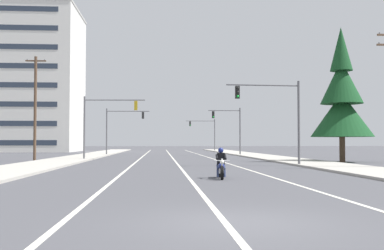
{
  "coord_description": "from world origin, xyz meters",
  "views": [
    {
      "loc": [
        -1.63,
        -9.85,
        1.71
      ],
      "look_at": [
        0.5,
        20.89,
        2.87
      ],
      "focal_mm": 43.26,
      "sensor_mm": 36.0,
      "label": 1
    }
  ],
  "objects": [
    {
      "name": "lane_stripe_center",
      "position": [
        -0.24,
        45.0,
        0.0
      ],
      "size": [
        0.16,
        100.0,
        0.01
      ],
      "primitive_type": "cube",
      "color": "beige",
      "rests_on": "ground"
    },
    {
      "name": "sidewalk_kerb_left",
      "position": [
        -10.36,
        40.0,
        0.07
      ],
      "size": [
        4.4,
        110.0,
        0.14
      ],
      "primitive_type": "cube",
      "color": "#ADA89E",
      "rests_on": "ground"
    },
    {
      "name": "traffic_signal_far_right",
      "position": [
        7.28,
        78.99,
        4.15
      ],
      "size": [
        5.73,
        0.46,
        6.2
      ],
      "color": "#56565B",
      "rests_on": "ground"
    },
    {
      "name": "conifer_tree_right_verge_near",
      "position": [
        14.14,
        29.2,
        5.41
      ],
      "size": [
        5.36,
        5.36,
        11.79
      ],
      "color": "#4C3828",
      "rests_on": "ground"
    },
    {
      "name": "traffic_signal_mid_right",
      "position": [
        7.6,
        49.68,
        4.06
      ],
      "size": [
        4.25,
        0.48,
        6.2
      ],
      "color": "#56565B",
      "rests_on": "ground"
    },
    {
      "name": "ground_plane",
      "position": [
        0.0,
        0.0,
        0.0
      ],
      "size": [
        400.0,
        400.0,
        0.0
      ],
      "primitive_type": "plane",
      "color": "#47474C"
    },
    {
      "name": "sidewalk_kerb_right",
      "position": [
        10.36,
        40.0,
        0.07
      ],
      "size": [
        4.4,
        110.0,
        0.14
      ],
      "primitive_type": "cube",
      "color": "#ADA89E",
      "rests_on": "ground"
    },
    {
      "name": "motorcycle_with_rider",
      "position": [
        1.26,
        11.94,
        0.59
      ],
      "size": [
        0.7,
        2.19,
        1.46
      ],
      "color": "black",
      "rests_on": "ground"
    },
    {
      "name": "lane_stripe_right",
      "position": [
        3.87,
        45.0,
        0.0
      ],
      "size": [
        0.16,
        100.0,
        0.01
      ],
      "primitive_type": "cube",
      "color": "beige",
      "rests_on": "ground"
    },
    {
      "name": "traffic_signal_near_right",
      "position": [
        6.9,
        23.08,
        4.13
      ],
      "size": [
        5.47,
        0.62,
        6.2
      ],
      "color": "#56565B",
      "rests_on": "ground"
    },
    {
      "name": "traffic_signal_mid_left",
      "position": [
        -7.01,
        51.87,
        4.15
      ],
      "size": [
        5.71,
        0.37,
        6.2
      ],
      "color": "#56565B",
      "rests_on": "ground"
    },
    {
      "name": "lane_stripe_left",
      "position": [
        -3.71,
        45.0,
        0.0
      ],
      "size": [
        0.16,
        100.0,
        0.01
      ],
      "primitive_type": "cube",
      "color": "beige",
      "rests_on": "ground"
    },
    {
      "name": "traffic_signal_near_left",
      "position": [
        -7.24,
        35.65,
        4.16
      ],
      "size": [
        5.98,
        0.55,
        6.2
      ],
      "color": "#56565B",
      "rests_on": "ground"
    },
    {
      "name": "utility_pole_left_near",
      "position": [
        -13.07,
        33.35,
        4.99
      ],
      "size": [
        1.86,
        0.26,
        9.62
      ],
      "color": "#4C3828",
      "rests_on": "ground"
    },
    {
      "name": "apartment_building_far_left_block",
      "position": [
        -30.07,
        78.62,
        13.35
      ],
      "size": [
        26.21,
        16.95,
        26.68
      ],
      "color": "silver",
      "rests_on": "ground"
    }
  ]
}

